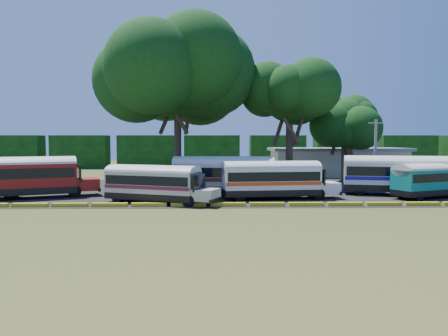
{
  "coord_description": "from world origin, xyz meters",
  "views": [
    {
      "loc": [
        0.49,
        -32.07,
        5.02
      ],
      "look_at": [
        1.31,
        6.0,
        2.64
      ],
      "focal_mm": 35.0,
      "sensor_mm": 36.0,
      "label": 1
    }
  ],
  "objects_px": {
    "bus_white_red": "(274,178)",
    "bus_teal": "(434,178)",
    "bus_cream_west": "(155,182)",
    "bus_red": "(24,175)",
    "tree_west": "(177,69)"
  },
  "relations": [
    {
      "from": "bus_cream_west",
      "to": "bus_teal",
      "type": "xyz_separation_m",
      "value": [
        24.01,
        2.75,
        0.01
      ]
    },
    {
      "from": "bus_cream_west",
      "to": "bus_white_red",
      "type": "height_order",
      "value": "bus_white_red"
    },
    {
      "from": "bus_white_red",
      "to": "tree_west",
      "type": "xyz_separation_m",
      "value": [
        -9.09,
        11.06,
        10.9
      ]
    },
    {
      "from": "bus_red",
      "to": "bus_teal",
      "type": "relative_size",
      "value": 1.2
    },
    {
      "from": "bus_cream_west",
      "to": "tree_west",
      "type": "bearing_deg",
      "value": 108.69
    },
    {
      "from": "bus_red",
      "to": "tree_west",
      "type": "relative_size",
      "value": 0.62
    },
    {
      "from": "bus_cream_west",
      "to": "bus_teal",
      "type": "bearing_deg",
      "value": 28.38
    },
    {
      "from": "bus_white_red",
      "to": "bus_red",
      "type": "bearing_deg",
      "value": 170.83
    },
    {
      "from": "bus_teal",
      "to": "tree_west",
      "type": "xyz_separation_m",
      "value": [
        -23.28,
        10.47,
        11.02
      ]
    },
    {
      "from": "bus_red",
      "to": "bus_white_red",
      "type": "height_order",
      "value": "bus_red"
    },
    {
      "from": "bus_red",
      "to": "bus_teal",
      "type": "xyz_separation_m",
      "value": [
        35.76,
        -0.31,
        -0.34
      ]
    },
    {
      "from": "bus_cream_west",
      "to": "bus_teal",
      "type": "distance_m",
      "value": 24.17
    },
    {
      "from": "bus_white_red",
      "to": "bus_teal",
      "type": "xyz_separation_m",
      "value": [
        14.19,
        0.59,
        -0.11
      ]
    },
    {
      "from": "bus_white_red",
      "to": "tree_west",
      "type": "relative_size",
      "value": 0.57
    },
    {
      "from": "bus_red",
      "to": "bus_cream_west",
      "type": "xyz_separation_m",
      "value": [
        11.75,
        -3.06,
        -0.35
      ]
    }
  ]
}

